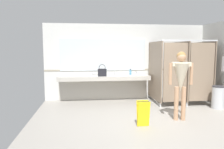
{
  "coord_description": "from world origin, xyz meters",
  "views": [
    {
      "loc": [
        -1.6,
        -5.1,
        1.75
      ],
      "look_at": [
        -0.9,
        0.53,
        1.11
      ],
      "focal_mm": 34.97,
      "sensor_mm": 36.0,
      "label": 1
    }
  ],
  "objects_px": {
    "soap_dispenser": "(130,72)",
    "paper_cup": "(120,75)",
    "wet_floor_sign": "(143,113)",
    "trash_bin": "(218,97)",
    "person_standing": "(181,77)",
    "handbag": "(102,72)"
  },
  "relations": [
    {
      "from": "soap_dispenser",
      "to": "paper_cup",
      "type": "bearing_deg",
      "value": -147.28
    },
    {
      "from": "soap_dispenser",
      "to": "wet_floor_sign",
      "type": "distance_m",
      "value": 2.86
    },
    {
      "from": "paper_cup",
      "to": "wet_floor_sign",
      "type": "xyz_separation_m",
      "value": [
        0.14,
        -2.5,
        -0.62
      ]
    },
    {
      "from": "paper_cup",
      "to": "wet_floor_sign",
      "type": "distance_m",
      "value": 2.58
    },
    {
      "from": "trash_bin",
      "to": "paper_cup",
      "type": "relative_size",
      "value": 7.84
    },
    {
      "from": "person_standing",
      "to": "paper_cup",
      "type": "height_order",
      "value": "person_standing"
    },
    {
      "from": "handbag",
      "to": "soap_dispenser",
      "type": "height_order",
      "value": "handbag"
    },
    {
      "from": "person_standing",
      "to": "trash_bin",
      "type": "bearing_deg",
      "value": 29.0
    },
    {
      "from": "wet_floor_sign",
      "to": "paper_cup",
      "type": "bearing_deg",
      "value": 93.12
    },
    {
      "from": "person_standing",
      "to": "paper_cup",
      "type": "bearing_deg",
      "value": 118.29
    },
    {
      "from": "person_standing",
      "to": "wet_floor_sign",
      "type": "distance_m",
      "value": 1.34
    },
    {
      "from": "paper_cup",
      "to": "trash_bin",
      "type": "bearing_deg",
      "value": -24.71
    },
    {
      "from": "soap_dispenser",
      "to": "handbag",
      "type": "bearing_deg",
      "value": -162.44
    },
    {
      "from": "handbag",
      "to": "trash_bin",
      "type": "bearing_deg",
      "value": -19.74
    },
    {
      "from": "wet_floor_sign",
      "to": "trash_bin",
      "type": "bearing_deg",
      "value": 24.92
    },
    {
      "from": "soap_dispenser",
      "to": "paper_cup",
      "type": "xyz_separation_m",
      "value": [
        -0.41,
        -0.26,
        -0.05
      ]
    },
    {
      "from": "handbag",
      "to": "soap_dispenser",
      "type": "xyz_separation_m",
      "value": [
        1.03,
        0.32,
        -0.05
      ]
    },
    {
      "from": "soap_dispenser",
      "to": "wet_floor_sign",
      "type": "relative_size",
      "value": 0.36
    },
    {
      "from": "paper_cup",
      "to": "wet_floor_sign",
      "type": "relative_size",
      "value": 0.15
    },
    {
      "from": "soap_dispenser",
      "to": "paper_cup",
      "type": "distance_m",
      "value": 0.49
    },
    {
      "from": "person_standing",
      "to": "handbag",
      "type": "relative_size",
      "value": 4.27
    },
    {
      "from": "paper_cup",
      "to": "wet_floor_sign",
      "type": "height_order",
      "value": "paper_cup"
    }
  ]
}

